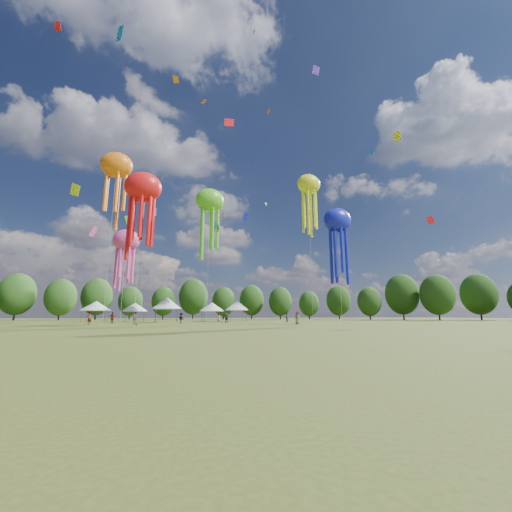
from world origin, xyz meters
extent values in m
plane|color=#384416|center=(0.00, 0.00, 0.00)|extent=(300.00, 300.00, 0.00)
imported|color=gray|center=(-8.28, 35.51, 0.87)|extent=(1.03, 0.92, 1.73)
imported|color=gray|center=(6.78, 59.24, 0.88)|extent=(0.75, 0.97, 1.75)
imported|color=gray|center=(16.96, 45.64, 0.83)|extent=(0.64, 0.82, 1.66)
imported|color=gray|center=(-2.01, 42.47, 0.79)|extent=(1.17, 1.10, 1.58)
imported|color=gray|center=(-12.63, 47.21, 0.86)|extent=(1.08, 0.91, 1.73)
imported|color=gray|center=(6.02, 46.72, 0.89)|extent=(1.59, 1.48, 1.78)
imported|color=gray|center=(-14.19, 38.18, 0.88)|extent=(0.68, 0.76, 1.75)
imported|color=gray|center=(13.56, 32.89, 0.90)|extent=(1.02, 1.03, 1.80)
cylinder|color=#47474C|center=(-19.14, 56.52, 1.04)|extent=(0.08, 0.08, 2.07)
cylinder|color=#47474C|center=(-19.14, 60.41, 1.04)|extent=(0.08, 0.08, 2.07)
cylinder|color=#47474C|center=(-15.25, 56.52, 1.04)|extent=(0.08, 0.08, 2.07)
cylinder|color=#47474C|center=(-15.25, 60.41, 1.04)|extent=(0.08, 0.08, 2.07)
cube|color=silver|center=(-17.19, 58.47, 2.12)|extent=(4.29, 4.29, 0.10)
cone|color=silver|center=(-17.19, 58.47, 3.06)|extent=(5.58, 5.58, 1.78)
cylinder|color=#47474C|center=(-11.88, 56.97, 0.97)|extent=(0.08, 0.08, 1.95)
cylinder|color=#47474C|center=(-11.88, 60.42, 0.97)|extent=(0.08, 0.08, 1.95)
cylinder|color=#47474C|center=(-8.43, 56.97, 0.97)|extent=(0.08, 0.08, 1.95)
cylinder|color=#47474C|center=(-8.43, 60.42, 0.97)|extent=(0.08, 0.08, 1.95)
cube|color=silver|center=(-10.16, 58.69, 2.00)|extent=(3.85, 3.85, 0.10)
cone|color=silver|center=(-10.16, 58.69, 2.89)|extent=(5.01, 5.01, 1.67)
cylinder|color=#47474C|center=(-6.00, 49.29, 1.17)|extent=(0.08, 0.08, 2.33)
cylinder|color=#47474C|center=(-6.00, 52.99, 1.17)|extent=(0.08, 0.08, 2.33)
cylinder|color=#47474C|center=(-2.30, 49.29, 1.17)|extent=(0.08, 0.08, 2.33)
cylinder|color=#47474C|center=(-2.30, 52.99, 1.17)|extent=(0.08, 0.08, 2.33)
cube|color=silver|center=(-4.15, 51.14, 2.38)|extent=(4.10, 4.10, 0.10)
cone|color=silver|center=(-4.15, 51.14, 3.43)|extent=(5.33, 5.33, 2.00)
cylinder|color=#47474C|center=(2.81, 52.37, 0.98)|extent=(0.08, 0.08, 1.97)
cylinder|color=#47474C|center=(2.81, 55.79, 0.98)|extent=(0.08, 0.08, 1.97)
cylinder|color=#47474C|center=(6.24, 52.37, 0.98)|extent=(0.08, 0.08, 1.97)
cylinder|color=#47474C|center=(6.24, 55.79, 0.98)|extent=(0.08, 0.08, 1.97)
cube|color=silver|center=(4.53, 54.08, 2.02)|extent=(3.82, 3.82, 0.10)
cone|color=silver|center=(4.53, 54.08, 2.91)|extent=(4.97, 4.97, 1.69)
cylinder|color=#47474C|center=(7.99, 52.56, 1.10)|extent=(0.08, 0.08, 2.20)
cylinder|color=#47474C|center=(7.99, 55.80, 1.10)|extent=(0.08, 0.08, 2.20)
cylinder|color=#47474C|center=(11.23, 52.56, 1.10)|extent=(0.08, 0.08, 2.20)
cylinder|color=#47474C|center=(11.23, 55.80, 1.10)|extent=(0.08, 0.08, 2.20)
cube|color=silver|center=(9.61, 54.18, 2.25)|extent=(3.64, 3.64, 0.10)
cone|color=silver|center=(9.61, 54.18, 3.25)|extent=(4.73, 4.73, 1.89)
ellipsoid|color=red|center=(-7.73, 27.20, 15.74)|extent=(4.14, 2.90, 3.52)
cylinder|color=beige|center=(-7.73, 27.20, 7.87)|extent=(0.03, 0.03, 15.74)
ellipsoid|color=#5CD923|center=(2.49, 46.34, 22.12)|extent=(5.20, 3.64, 4.42)
cylinder|color=beige|center=(2.49, 46.34, 11.06)|extent=(0.03, 0.03, 22.12)
ellipsoid|color=#161DCE|center=(17.72, 27.96, 14.20)|extent=(3.99, 2.79, 3.39)
cylinder|color=beige|center=(17.72, 27.96, 7.10)|extent=(0.03, 0.03, 14.20)
ellipsoid|color=orange|center=(-12.82, 40.26, 24.03)|extent=(4.74, 3.32, 4.03)
cylinder|color=beige|center=(-12.82, 40.26, 12.02)|extent=(0.03, 0.03, 24.03)
ellipsoid|color=#E242A1|center=(-9.82, 33.48, 10.76)|extent=(3.34, 2.34, 2.84)
cylinder|color=beige|center=(-9.82, 33.48, 5.38)|extent=(0.03, 0.03, 10.76)
ellipsoid|color=#F9FF1A|center=(22.55, 46.14, 27.66)|extent=(4.86, 3.40, 4.13)
cylinder|color=beige|center=(22.55, 46.14, 13.83)|extent=(0.03, 0.03, 27.66)
cube|color=orange|center=(-4.74, 35.55, 37.19)|extent=(1.05, 0.48, 1.16)
cube|color=#F9FF1A|center=(7.14, 57.63, 23.22)|extent=(0.16, 1.51, 1.90)
cube|color=#5CD923|center=(17.85, 59.99, 27.78)|extent=(0.72, 0.41, 0.86)
cube|color=#1788C5|center=(4.19, 45.96, 17.29)|extent=(0.78, 1.59, 1.69)
cube|color=#682ABD|center=(19.47, 35.50, 44.69)|extent=(1.56, 0.23, 1.87)
cube|color=red|center=(-22.65, 38.95, 45.00)|extent=(1.10, 0.78, 1.22)
cube|color=orange|center=(1.35, 52.79, 46.89)|extent=(1.05, 0.71, 1.33)
cube|color=#F9FF1A|center=(28.09, 26.86, 28.04)|extent=(0.87, 1.38, 1.46)
cube|color=#1788C5|center=(-12.58, 32.15, 40.00)|extent=(1.23, 1.92, 2.50)
cube|color=#E242A1|center=(-19.94, 63.47, 18.87)|extent=(1.52, 1.99, 2.07)
cube|color=red|center=(5.21, 43.13, 36.47)|extent=(1.94, 1.21, 2.14)
cube|color=#F9FF1A|center=(33.33, 51.60, 22.40)|extent=(0.92, 2.37, 2.60)
cube|color=#5CD923|center=(7.95, 35.52, 49.72)|extent=(0.48, 0.81, 1.04)
cube|color=#161DCE|center=(12.92, 60.76, 24.30)|extent=(1.72, 1.18, 1.80)
cube|color=#1788C5|center=(30.27, 35.70, 30.32)|extent=(0.27, 0.62, 0.79)
cube|color=#682ABD|center=(-7.08, 44.17, 18.33)|extent=(0.72, 0.98, 1.42)
cube|color=red|center=(38.90, 32.79, 17.47)|extent=(1.23, 0.64, 1.58)
cube|color=orange|center=(14.14, 46.47, 42.81)|extent=(0.39, 0.98, 1.15)
cube|color=#F9FF1A|center=(-15.15, 29.09, 15.30)|extent=(1.20, 0.92, 1.52)
cube|color=#5CD923|center=(-12.28, 56.65, 20.16)|extent=(1.66, 1.11, 2.14)
cylinder|color=#38281C|center=(-40.68, 85.49, 1.71)|extent=(0.44, 0.44, 3.41)
ellipsoid|color=#254918|center=(-40.68, 85.49, 6.61)|extent=(8.53, 8.53, 10.66)
cylinder|color=#38281C|center=(-30.60, 85.02, 1.53)|extent=(0.44, 0.44, 3.07)
ellipsoid|color=#254918|center=(-30.60, 85.02, 5.94)|extent=(7.66, 7.66, 9.58)
cylinder|color=#38281C|center=(-23.51, 93.33, 1.72)|extent=(0.44, 0.44, 3.43)
ellipsoid|color=#254918|center=(-23.51, 93.33, 6.65)|extent=(8.58, 8.58, 10.73)
cylinder|color=#38281C|center=(-14.76, 98.96, 1.47)|extent=(0.44, 0.44, 2.95)
ellipsoid|color=#254918|center=(-14.76, 98.96, 5.71)|extent=(7.37, 7.37, 9.21)
cylinder|color=#38281C|center=(-4.70, 95.06, 1.45)|extent=(0.44, 0.44, 2.89)
ellipsoid|color=#254918|center=(-4.70, 95.06, 5.61)|extent=(7.23, 7.23, 9.04)
cylinder|color=#38281C|center=(4.91, 99.49, 1.92)|extent=(0.44, 0.44, 3.84)
ellipsoid|color=#254918|center=(4.91, 99.49, 7.44)|extent=(9.60, 9.60, 11.99)
cylinder|color=#38281C|center=(13.19, 88.44, 1.42)|extent=(0.44, 0.44, 2.84)
ellipsoid|color=#254918|center=(13.19, 88.44, 5.51)|extent=(7.11, 7.11, 8.89)
cylinder|color=#38281C|center=(22.93, 91.04, 1.58)|extent=(0.44, 0.44, 3.16)
ellipsoid|color=#254918|center=(22.93, 91.04, 6.13)|extent=(7.91, 7.91, 9.88)
cylinder|color=#38281C|center=(30.69, 85.29, 1.44)|extent=(0.44, 0.44, 2.88)
ellipsoid|color=#254918|center=(30.69, 85.29, 5.59)|extent=(7.21, 7.21, 9.01)
cylinder|color=#38281C|center=(41.52, 87.24, 1.31)|extent=(0.44, 0.44, 2.63)
ellipsoid|color=#254918|center=(41.52, 87.24, 5.09)|extent=(6.57, 6.57, 8.22)
cylinder|color=#38281C|center=(50.52, 83.73, 1.56)|extent=(0.44, 0.44, 3.13)
ellipsoid|color=#254918|center=(50.52, 83.73, 6.06)|extent=(7.81, 7.81, 9.77)
cylinder|color=#38281C|center=(53.64, 71.81, 1.36)|extent=(0.44, 0.44, 2.72)
ellipsoid|color=#254918|center=(53.64, 71.81, 5.27)|extent=(6.80, 6.80, 8.50)
cylinder|color=#38281C|center=(62.96, 68.92, 1.90)|extent=(0.44, 0.44, 3.81)
ellipsoid|color=#254918|center=(62.96, 68.92, 7.38)|extent=(9.52, 9.52, 11.90)
cylinder|color=#38281C|center=(66.57, 59.80, 1.76)|extent=(0.44, 0.44, 3.51)
ellipsoid|color=#254918|center=(66.57, 59.80, 6.80)|extent=(8.78, 8.78, 10.97)
cylinder|color=#38281C|center=(79.39, 58.26, 1.82)|extent=(0.44, 0.44, 3.64)
ellipsoid|color=#254918|center=(79.39, 58.26, 7.05)|extent=(9.10, 9.10, 11.37)
camera|label=1|loc=(-4.88, -9.39, 1.23)|focal=22.25mm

